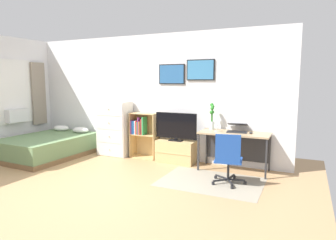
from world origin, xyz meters
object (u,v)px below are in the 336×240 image
Objects in this scene: computer_mouse at (251,133)px; bed at (48,146)px; wine_glass at (216,125)px; bookshelf at (143,132)px; bamboo_vase at (212,116)px; tv_stand at (176,151)px; desk at (235,139)px; television at (176,127)px; dresser at (115,128)px; laptop at (237,128)px; office_chair at (228,158)px.

bed is at bearing -171.03° from computer_mouse.
bookshelf is at bearing 173.60° from wine_glass.
computer_mouse is 0.84m from bamboo_vase.
bed is 2.93m from tv_stand.
desk is 0.45m from wine_glass.
tv_stand is 1.54× the size of bamboo_vase.
television is 1.24m from desk.
television is at bearing -0.27° from dresser.
laptop is at bearing 54.62° from desk.
office_chair is at bearing -23.84° from bookshelf.
desk is at bearing -1.73° from bookshelf.
television is at bearing -90.00° from tv_stand.
dresser is 2.79m from laptop.
television is 0.79m from bamboo_vase.
bed is 1.54× the size of desk.
computer_mouse is 0.58× the size of wine_glass.
desk is 0.63m from bamboo_vase.
tv_stand is 0.53m from television.
bed is 2.97m from television.
desk is at bearing -0.50° from tv_stand.
laptop is (0.03, 0.04, 0.20)m from desk.
office_chair is 1.25m from bamboo_vase.
office_chair is at bearing -60.62° from wine_glass.
bed is at bearing -170.30° from wine_glass.
dresser is at bearing -178.03° from bamboo_vase.
desk is 0.90m from office_chair.
bamboo_vase reaches higher than office_chair.
wine_glass is at bearing -3.00° from dresser.
tv_stand is 1.81× the size of laptop.
television is (0.84, -0.07, 0.18)m from bookshelf.
wine_glass is (-0.64, -0.05, 0.12)m from computer_mouse.
dresser is 1.54m from television.
bamboo_vase reaches higher than bed.
laptop is (4.08, 0.80, 0.57)m from bed.
dresser is 6.87× the size of wine_glass.
dresser reaches higher than desk.
bookshelf is (1.99, 0.83, 0.34)m from bed.
tv_stand is 1.62m from computer_mouse.
laptop reaches higher than computer_mouse.
computer_mouse reaches higher than tv_stand.
dresser is 2.99m from office_chair.
laptop reaches higher than office_chair.
computer_mouse is at bearing -14.55° from desk.
bed is 1.55m from dresser.
television is at bearing 16.53° from bed.
desk is 7.20× the size of wine_glass.
tv_stand is 4.49× the size of wine_glass.
tv_stand is at bearing 176.66° from computer_mouse.
computer_mouse is at bearing -3.34° from tv_stand.
bamboo_vase is 2.92× the size of wine_glass.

